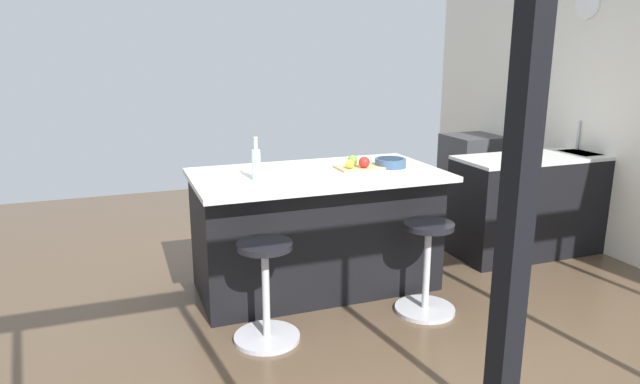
% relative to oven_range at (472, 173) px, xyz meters
% --- Properties ---
extents(ground_plane, '(7.78, 7.78, 0.00)m').
position_rel_oven_range_xyz_m(ground_plane, '(2.64, 1.69, -0.45)').
color(ground_plane, brown).
extents(interior_partition_left, '(0.15, 5.79, 2.97)m').
position_rel_oven_range_xyz_m(interior_partition_left, '(-0.35, 1.69, 1.04)').
color(interior_partition_left, silver).
rests_on(interior_partition_left, ground_plane).
extents(sink_cabinet, '(2.17, 0.60, 1.21)m').
position_rel_oven_range_xyz_m(sink_cabinet, '(-0.00, 1.43, 0.02)').
color(sink_cabinet, black).
rests_on(sink_cabinet, ground_plane).
extents(oven_range, '(0.60, 0.61, 0.90)m').
position_rel_oven_range_xyz_m(oven_range, '(0.00, 0.00, 0.00)').
color(oven_range, '#38383D').
rests_on(oven_range, ground_plane).
extents(kitchen_island, '(1.91, 1.05, 0.96)m').
position_rel_oven_range_xyz_m(kitchen_island, '(2.52, 1.49, 0.04)').
color(kitchen_island, black).
rests_on(kitchen_island, ground_plane).
extents(stool_by_window, '(0.44, 0.44, 0.68)m').
position_rel_oven_range_xyz_m(stool_by_window, '(1.92, 2.20, -0.13)').
color(stool_by_window, '#B7B7BC').
rests_on(stool_by_window, ground_plane).
extents(stool_middle, '(0.44, 0.44, 0.68)m').
position_rel_oven_range_xyz_m(stool_middle, '(3.12, 2.20, -0.13)').
color(stool_middle, '#B7B7BC').
rests_on(stool_middle, ground_plane).
extents(cutting_board, '(0.36, 0.24, 0.02)m').
position_rel_oven_range_xyz_m(cutting_board, '(2.16, 1.53, 0.52)').
color(cutting_board, tan).
rests_on(cutting_board, kitchen_island).
extents(apple_green, '(0.08, 0.08, 0.08)m').
position_rel_oven_range_xyz_m(apple_green, '(2.20, 1.47, 0.57)').
color(apple_green, '#609E2D').
rests_on(apple_green, cutting_board).
extents(apple_red, '(0.09, 0.09, 0.09)m').
position_rel_oven_range_xyz_m(apple_red, '(2.15, 1.60, 0.58)').
color(apple_red, red).
rests_on(apple_red, cutting_board).
extents(apple_yellow, '(0.07, 0.07, 0.07)m').
position_rel_oven_range_xyz_m(apple_yellow, '(2.27, 1.58, 0.57)').
color(apple_yellow, gold).
rests_on(apple_yellow, cutting_board).
extents(water_bottle, '(0.06, 0.06, 0.31)m').
position_rel_oven_range_xyz_m(water_bottle, '(3.02, 1.63, 0.63)').
color(water_bottle, silver).
rests_on(water_bottle, kitchen_island).
extents(fruit_bowl, '(0.25, 0.25, 0.07)m').
position_rel_oven_range_xyz_m(fruit_bowl, '(1.90, 1.55, 0.55)').
color(fruit_bowl, '#334C6B').
rests_on(fruit_bowl, kitchen_island).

